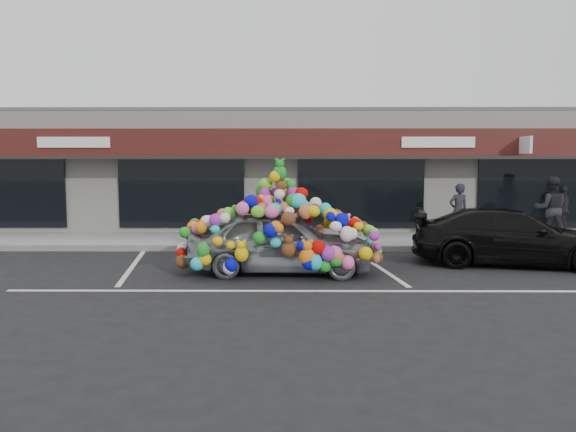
{
  "coord_description": "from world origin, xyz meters",
  "views": [
    {
      "loc": [
        0.7,
        -13.26,
        2.66
      ],
      "look_at": [
        0.6,
        1.4,
        1.12
      ],
      "focal_mm": 35.0,
      "sensor_mm": 36.0,
      "label": 1
    }
  ],
  "objects_px": {
    "black_sedan": "(511,237)",
    "pedestrian_c": "(563,210)",
    "pedestrian_a": "(458,211)",
    "pedestrian_b": "(551,209)",
    "toy_car": "(280,234)"
  },
  "relations": [
    {
      "from": "black_sedan",
      "to": "pedestrian_a",
      "type": "bearing_deg",
      "value": 14.01
    },
    {
      "from": "pedestrian_a",
      "to": "pedestrian_c",
      "type": "height_order",
      "value": "pedestrian_a"
    },
    {
      "from": "black_sedan",
      "to": "pedestrian_b",
      "type": "height_order",
      "value": "pedestrian_b"
    },
    {
      "from": "toy_car",
      "to": "pedestrian_b",
      "type": "xyz_separation_m",
      "value": [
        8.1,
        4.2,
        0.22
      ]
    },
    {
      "from": "black_sedan",
      "to": "pedestrian_c",
      "type": "relative_size",
      "value": 2.96
    },
    {
      "from": "black_sedan",
      "to": "pedestrian_c",
      "type": "xyz_separation_m",
      "value": [
        3.38,
        4.39,
        0.26
      ]
    },
    {
      "from": "pedestrian_c",
      "to": "toy_car",
      "type": "bearing_deg",
      "value": -15.65
    },
    {
      "from": "black_sedan",
      "to": "pedestrian_b",
      "type": "distance_m",
      "value": 3.99
    },
    {
      "from": "toy_car",
      "to": "black_sedan",
      "type": "relative_size",
      "value": 0.95
    },
    {
      "from": "toy_car",
      "to": "pedestrian_c",
      "type": "relative_size",
      "value": 2.83
    },
    {
      "from": "pedestrian_b",
      "to": "toy_car",
      "type": "bearing_deg",
      "value": 40.96
    },
    {
      "from": "toy_car",
      "to": "pedestrian_a",
      "type": "bearing_deg",
      "value": -47.32
    },
    {
      "from": "black_sedan",
      "to": "pedestrian_c",
      "type": "distance_m",
      "value": 5.54
    },
    {
      "from": "toy_car",
      "to": "pedestrian_c",
      "type": "distance_m",
      "value": 10.58
    },
    {
      "from": "pedestrian_b",
      "to": "pedestrian_c",
      "type": "bearing_deg",
      "value": -114.63
    }
  ]
}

